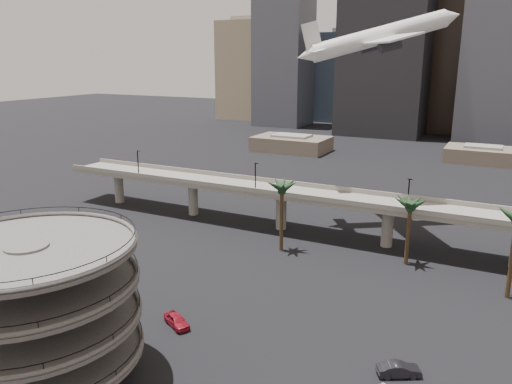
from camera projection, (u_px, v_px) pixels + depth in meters
The scene contains 8 objects.
parking_ramp at pixel (34, 302), 52.36m from camera, with size 22.20×22.20×17.35m.
overpass at pixel (332, 202), 98.01m from camera, with size 130.00×9.30×14.70m.
palm_trees at pixel (395, 204), 81.88m from camera, with size 42.40×10.40×14.00m.
low_buildings at pixel (433, 154), 171.20m from camera, with size 135.00×27.50×6.80m.
skyline at pixel (487, 34), 220.96m from camera, with size 269.00×86.00×122.90m.
airborne_jet at pixel (379, 37), 100.48m from camera, with size 30.30×28.50×11.99m.
car_a at pixel (177, 320), 66.46m from camera, with size 1.95×4.84×1.65m, color maroon.
car_b at pixel (399, 370), 55.99m from camera, with size 1.71×4.91×1.62m, color black.
Camera 1 is at (29.50, -35.68, 34.62)m, focal length 35.00 mm.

